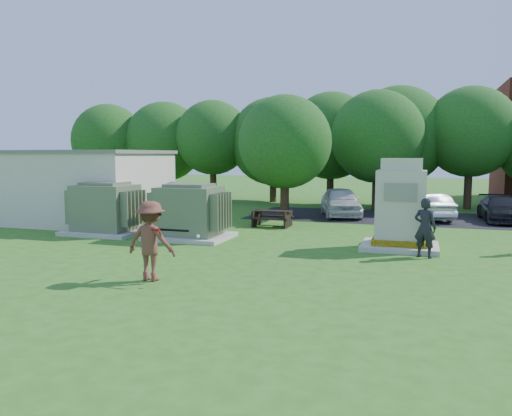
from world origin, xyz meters
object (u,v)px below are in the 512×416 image
(car_white, at_px, (340,202))
(car_dark, at_px, (501,209))
(transformer_right, at_px, (190,213))
(car_silver_a, at_px, (428,207))
(person_by_generator, at_px, (425,228))
(transformer_left, at_px, (106,209))
(generator_cabinet, at_px, (401,210))
(picnic_table, at_px, (272,216))
(batter, at_px, (151,241))

(car_white, xyz_separation_m, car_dark, (7.52, 0.38, -0.15))
(transformer_right, distance_m, car_silver_a, 12.23)
(transformer_right, relative_size, person_by_generator, 1.62)
(car_white, bearing_deg, transformer_left, -149.11)
(transformer_left, distance_m, generator_cabinet, 11.33)
(transformer_left, relative_size, car_dark, 0.72)
(transformer_left, xyz_separation_m, picnic_table, (5.76, 3.98, -0.52))
(transformer_left, distance_m, batter, 8.22)
(picnic_table, distance_m, car_dark, 11.02)
(transformer_left, height_order, transformer_right, same)
(generator_cabinet, xyz_separation_m, car_white, (-3.30, 8.37, -0.57))
(transformer_left, bearing_deg, batter, -47.30)
(car_silver_a, bearing_deg, car_dark, 167.05)
(picnic_table, bearing_deg, batter, -91.03)
(person_by_generator, relative_size, car_dark, 0.45)
(transformer_right, distance_m, car_dark, 14.90)
(transformer_left, distance_m, car_silver_a, 15.07)
(transformer_right, xyz_separation_m, generator_cabinet, (7.62, 0.28, 0.36))
(car_white, bearing_deg, picnic_table, -132.14)
(car_silver_a, height_order, car_dark, car_silver_a)
(person_by_generator, height_order, car_silver_a, person_by_generator)
(picnic_table, distance_m, car_silver_a, 8.07)
(picnic_table, bearing_deg, car_silver_a, 35.78)
(batter, bearing_deg, car_white, -98.41)
(transformer_left, bearing_deg, car_white, 47.17)
(generator_cabinet, height_order, car_white, generator_cabinet)
(transformer_left, relative_size, car_white, 0.68)
(transformer_left, height_order, car_white, transformer_left)
(car_silver_a, distance_m, car_dark, 3.27)
(generator_cabinet, distance_m, car_silver_a, 8.50)
(person_by_generator, bearing_deg, car_white, -48.14)
(transformer_right, xyz_separation_m, batter, (1.88, -6.04, 0.03))
(transformer_right, height_order, car_silver_a, transformer_right)
(transformer_left, height_order, picnic_table, transformer_left)
(picnic_table, bearing_deg, generator_cabinet, -33.60)
(transformer_right, height_order, picnic_table, transformer_right)
(picnic_table, xyz_separation_m, person_by_generator, (6.34, -4.91, 0.48))
(batter, relative_size, car_dark, 0.48)
(person_by_generator, xyz_separation_m, car_white, (-4.08, 9.58, -0.17))
(batter, height_order, person_by_generator, batter)
(generator_cabinet, xyz_separation_m, car_dark, (4.23, 8.75, -0.73))
(person_by_generator, bearing_deg, transformer_left, 14.43)
(generator_cabinet, xyz_separation_m, batter, (-5.75, -6.32, -0.32))
(transformer_right, xyz_separation_m, car_dark, (11.85, 9.03, -0.37))
(transformer_left, relative_size, generator_cabinet, 0.99)
(picnic_table, relative_size, batter, 0.83)
(picnic_table, xyz_separation_m, car_silver_a, (6.54, 4.71, 0.19))
(transformer_right, bearing_deg, person_by_generator, -6.30)
(transformer_left, distance_m, picnic_table, 7.02)
(car_white, bearing_deg, car_silver_a, -15.75)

